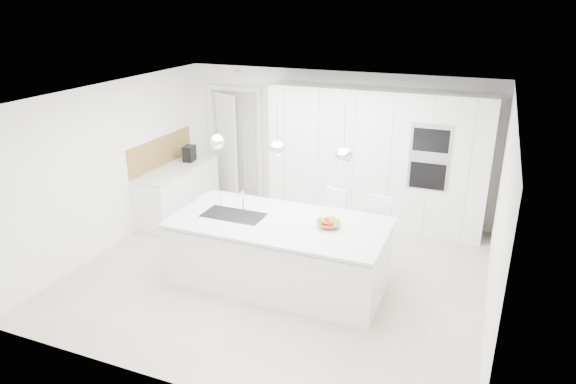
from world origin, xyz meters
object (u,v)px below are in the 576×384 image
at_px(fruit_bowl, 328,224).
at_px(bar_stool_left, 333,228).
at_px(island_base, 278,255).
at_px(espresso_machine, 189,153).
at_px(bar_stool_right, 376,236).

distance_m(fruit_bowl, bar_stool_left, 0.87).
height_order(island_base, espresso_machine, espresso_machine).
relative_size(fruit_bowl, espresso_machine, 1.12).
distance_m(island_base, bar_stool_right, 1.41).
relative_size(bar_stool_left, bar_stool_right, 1.01).
bearing_deg(island_base, bar_stool_right, 36.70).
relative_size(island_base, bar_stool_right, 2.60).
bearing_deg(fruit_bowl, bar_stool_right, 56.93).
bearing_deg(bar_stool_right, bar_stool_left, -174.50).
height_order(island_base, bar_stool_right, bar_stool_right).
height_order(bar_stool_left, bar_stool_right, bar_stool_left).
height_order(espresso_machine, bar_stool_left, espresso_machine).
bearing_deg(espresso_machine, bar_stool_right, -24.24).
bearing_deg(fruit_bowl, espresso_machine, 150.67).
bearing_deg(bar_stool_left, espresso_machine, 179.36).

